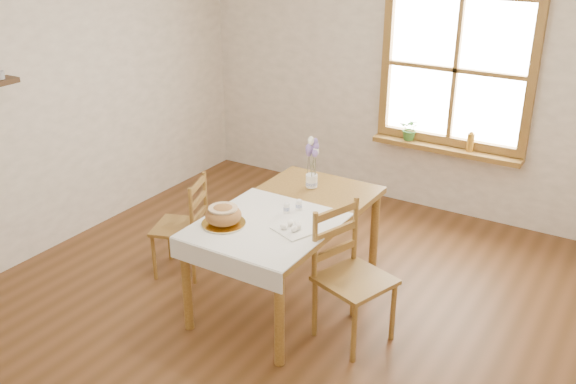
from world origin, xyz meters
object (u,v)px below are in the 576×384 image
object	(u,v)px
chair_right	(355,278)
flower_vase	(312,182)
chair_left	(179,226)
dining_table	(288,221)
bread_plate	(224,224)

from	to	relation	value
chair_right	flower_vase	xyz separation A→B (m)	(-0.74, 0.68, 0.32)
chair_left	dining_table	bearing A→B (deg)	78.28
dining_table	flower_vase	world-z (taller)	flower_vase
chair_right	bread_plate	xyz separation A→B (m)	(-0.93, -0.25, 0.28)
dining_table	chair_left	xyz separation A→B (m)	(-0.97, -0.14, -0.24)
chair_left	flower_vase	bearing A→B (deg)	103.94
chair_right	flower_vase	size ratio (longest dim) A/B	9.27
chair_right	flower_vase	world-z (taller)	chair_right
chair_left	chair_right	distance (m)	1.65
chair_left	chair_right	world-z (taller)	chair_right
chair_left	bread_plate	bearing A→B (deg)	45.96
chair_left	bread_plate	xyz separation A→B (m)	(0.72, -0.32, 0.34)
chair_right	bread_plate	distance (m)	1.00
chair_right	chair_left	bearing A→B (deg)	105.72
dining_table	bread_plate	bearing A→B (deg)	-118.67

